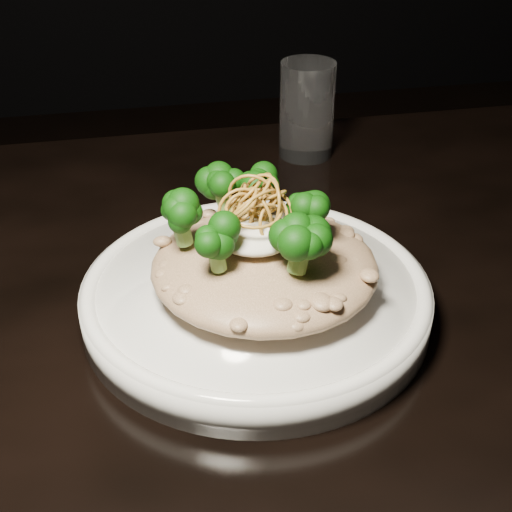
# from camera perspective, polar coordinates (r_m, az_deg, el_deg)

# --- Properties ---
(table) EXTENTS (1.10, 0.80, 0.75)m
(table) POSITION_cam_1_polar(r_m,az_deg,el_deg) (0.64, 3.67, -10.36)
(table) COLOR black
(table) RESTS_ON ground
(plate) EXTENTS (0.28, 0.28, 0.03)m
(plate) POSITION_cam_1_polar(r_m,az_deg,el_deg) (0.58, 0.00, -3.40)
(plate) COLOR white
(plate) RESTS_ON table
(risotto) EXTENTS (0.18, 0.18, 0.04)m
(risotto) POSITION_cam_1_polar(r_m,az_deg,el_deg) (0.55, 0.69, -0.79)
(risotto) COLOR brown
(risotto) RESTS_ON plate
(broccoli) EXTENTS (0.13, 0.13, 0.05)m
(broccoli) POSITION_cam_1_polar(r_m,az_deg,el_deg) (0.54, -0.32, 3.40)
(broccoli) COLOR black
(broccoli) RESTS_ON risotto
(cheese) EXTENTS (0.06, 0.06, 0.02)m
(cheese) POSITION_cam_1_polar(r_m,az_deg,el_deg) (0.54, -0.08, 1.80)
(cheese) COLOR silver
(cheese) RESTS_ON risotto
(shallots) EXTENTS (0.06, 0.06, 0.04)m
(shallots) POSITION_cam_1_polar(r_m,az_deg,el_deg) (0.53, -0.03, 4.72)
(shallots) COLOR brown
(shallots) RESTS_ON cheese
(drinking_glass) EXTENTS (0.06, 0.06, 0.11)m
(drinking_glass) POSITION_cam_1_polar(r_m,az_deg,el_deg) (0.84, 4.09, 11.57)
(drinking_glass) COLOR white
(drinking_glass) RESTS_ON table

